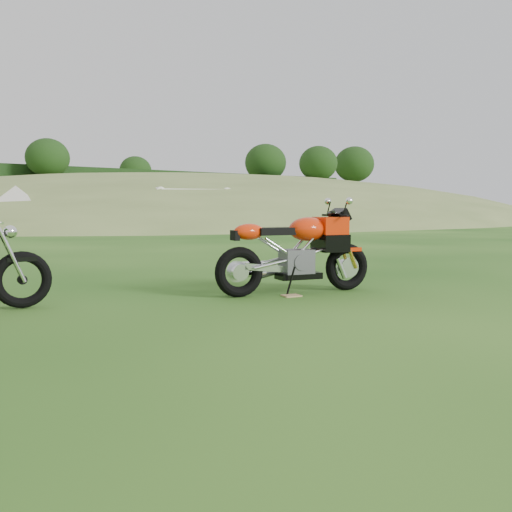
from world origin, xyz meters
TOP-DOWN VIEW (x-y plane):
  - ground at (0.00, 0.00)m, footprint 120.00×120.00m
  - hillside at (24.00, 40.00)m, footprint 80.00×64.00m
  - hedgerow at (24.00, 40.00)m, footprint 36.00×1.20m
  - sport_motorcycle at (0.81, 0.49)m, footprint 2.15×1.05m
  - plywood_board at (0.60, 0.32)m, footprint 0.26×0.22m
  - tent_mid at (3.42, 22.54)m, footprint 3.50×3.50m
  - tent_right at (9.36, 21.44)m, footprint 2.93×2.93m
  - caravan at (11.92, 21.15)m, footprint 4.82×3.00m

SIDE VIEW (x-z plane):
  - ground at x=0.00m, z-range 0.00..0.00m
  - hillside at x=24.00m, z-range -4.00..4.00m
  - hedgerow at x=24.00m, z-range -4.30..4.30m
  - plywood_board at x=0.60m, z-range 0.00..0.02m
  - sport_motorcycle at x=0.81m, z-range 0.00..1.25m
  - caravan at x=11.92m, z-range 0.00..2.10m
  - tent_right at x=9.36m, z-range 0.00..2.24m
  - tent_mid at x=3.42m, z-range 0.00..2.29m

